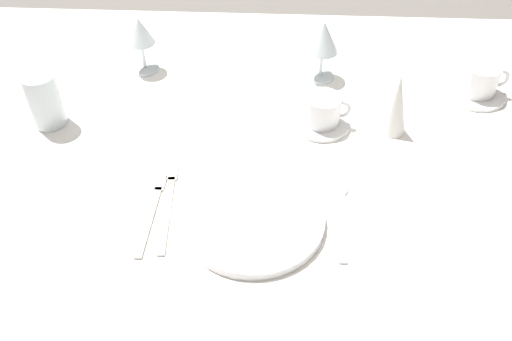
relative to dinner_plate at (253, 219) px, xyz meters
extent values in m
plane|color=slate|center=(-0.02, 0.25, -0.75)|extent=(6.00, 6.00, 0.00)
cube|color=white|center=(-0.02, 0.25, -0.03)|extent=(1.80, 1.10, 0.04)
cube|color=white|center=(-0.02, 0.80, -0.14)|extent=(1.80, 0.01, 0.18)
cylinder|color=brown|center=(-0.82, 0.70, -0.40)|extent=(0.07, 0.07, 0.70)
cylinder|color=brown|center=(0.78, 0.70, -0.40)|extent=(0.07, 0.07, 0.70)
cylinder|color=white|center=(0.00, 0.00, 0.00)|extent=(0.27, 0.27, 0.02)
cube|color=beige|center=(-0.16, 0.01, -0.01)|extent=(0.03, 0.20, 0.00)
cube|color=beige|center=(-0.17, 0.12, -0.01)|extent=(0.02, 0.04, 0.00)
cube|color=beige|center=(-0.19, -0.01, -0.01)|extent=(0.02, 0.18, 0.00)
cube|color=beige|center=(-0.19, 0.09, -0.01)|extent=(0.02, 0.04, 0.00)
cube|color=beige|center=(0.17, 0.00, -0.01)|extent=(0.02, 0.17, 0.00)
ellipsoid|color=beige|center=(0.17, 0.10, -0.01)|extent=(0.03, 0.04, 0.01)
cylinder|color=white|center=(0.14, 0.30, 0.00)|extent=(0.13, 0.13, 0.01)
cylinder|color=white|center=(0.14, 0.30, 0.03)|extent=(0.08, 0.08, 0.07)
torus|color=white|center=(0.18, 0.30, 0.04)|extent=(0.05, 0.01, 0.05)
cylinder|color=white|center=(0.51, 0.43, 0.00)|extent=(0.14, 0.14, 0.01)
cylinder|color=white|center=(0.51, 0.43, 0.04)|extent=(0.09, 0.09, 0.07)
torus|color=white|center=(0.55, 0.43, 0.04)|extent=(0.05, 0.01, 0.05)
cylinder|color=silver|center=(-0.30, 0.50, -0.01)|extent=(0.07, 0.07, 0.01)
cylinder|color=silver|center=(-0.30, 0.50, 0.03)|extent=(0.01, 0.01, 0.07)
cone|color=silver|center=(-0.30, 0.50, 0.10)|extent=(0.07, 0.07, 0.07)
cylinder|color=silver|center=(0.14, 0.49, -0.01)|extent=(0.07, 0.07, 0.01)
cylinder|color=silver|center=(0.14, 0.49, 0.03)|extent=(0.01, 0.01, 0.07)
cone|color=silver|center=(0.14, 0.49, 0.10)|extent=(0.08, 0.08, 0.08)
cylinder|color=silver|center=(-0.47, 0.28, 0.05)|extent=(0.07, 0.07, 0.13)
cone|color=white|center=(0.29, 0.29, 0.06)|extent=(0.06, 0.06, 0.14)
camera|label=1|loc=(0.04, -0.72, 0.80)|focal=40.42mm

